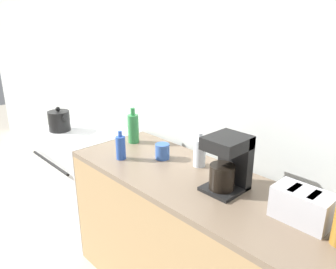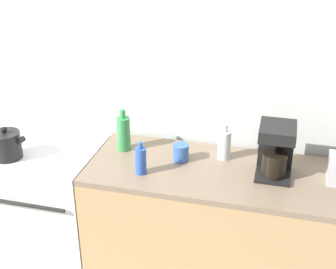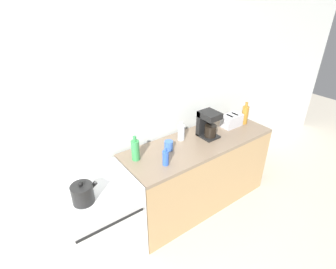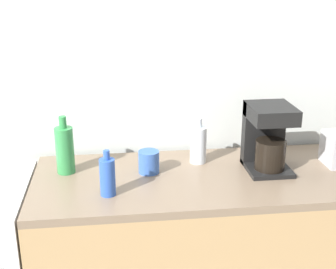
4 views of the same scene
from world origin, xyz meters
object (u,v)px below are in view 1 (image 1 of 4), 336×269
(coffee_maker, at_px, (229,162))
(bottle_clear, at_px, (200,152))
(cup_blue, at_px, (162,151))
(kettle, at_px, (59,121))
(toaster, at_px, (302,206))
(stove, at_px, (88,177))
(bottle_blue, at_px, (121,147))
(bottle_green, at_px, (133,128))

(coffee_maker, distance_m, bottle_clear, 0.34)
(coffee_maker, xyz_separation_m, cup_blue, (-0.56, 0.02, -0.11))
(bottle_clear, bearing_deg, kettle, -165.70)
(toaster, relative_size, bottle_clear, 1.18)
(stove, xyz_separation_m, bottle_blue, (0.72, -0.12, 0.54))
(kettle, height_order, coffee_maker, coffee_maker)
(bottle_clear, relative_size, cup_blue, 2.13)
(toaster, relative_size, cup_blue, 2.51)
(stove, xyz_separation_m, toaster, (1.92, 0.07, 0.53))
(toaster, height_order, cup_blue, toaster)
(bottle_green, xyz_separation_m, cup_blue, (0.39, -0.05, -0.06))
(coffee_maker, bearing_deg, stove, -177.31)
(kettle, xyz_separation_m, coffee_maker, (1.62, 0.22, 0.08))
(bottle_blue, distance_m, cup_blue, 0.29)
(kettle, xyz_separation_m, bottle_green, (0.67, 0.29, 0.03))
(toaster, distance_m, coffee_maker, 0.44)
(bottle_green, xyz_separation_m, bottle_blue, (0.20, -0.26, -0.03))
(kettle, distance_m, bottle_green, 0.73)
(toaster, xyz_separation_m, coffee_maker, (-0.43, -0.00, 0.09))
(coffee_maker, distance_m, bottle_blue, 0.79)
(bottle_green, distance_m, bottle_blue, 0.33)
(stove, xyz_separation_m, bottle_green, (0.53, 0.14, 0.57))
(toaster, xyz_separation_m, cup_blue, (-1.00, 0.02, -0.03))
(toaster, xyz_separation_m, bottle_blue, (-1.19, -0.19, 0.00))
(stove, relative_size, bottle_green, 3.36)
(kettle, relative_size, bottle_blue, 1.12)
(bottle_blue, height_order, bottle_clear, bottle_clear)
(stove, relative_size, kettle, 4.08)
(toaster, relative_size, bottle_green, 0.97)
(coffee_maker, distance_m, bottle_green, 0.96)
(coffee_maker, xyz_separation_m, bottle_green, (-0.95, 0.07, -0.05))
(stove, xyz_separation_m, coffee_maker, (1.48, 0.07, 0.62))
(kettle, distance_m, coffee_maker, 1.64)
(bottle_green, relative_size, cup_blue, 2.59)
(bottle_blue, bearing_deg, cup_blue, 47.59)
(kettle, height_order, bottle_green, bottle_green)
(toaster, xyz_separation_m, bottle_clear, (-0.75, 0.11, 0.01))
(coffee_maker, height_order, bottle_green, coffee_maker)
(coffee_maker, height_order, bottle_blue, coffee_maker)
(bottle_green, xyz_separation_m, bottle_clear, (0.64, 0.05, -0.02))
(stove, distance_m, kettle, 0.58)
(bottle_blue, xyz_separation_m, bottle_clear, (0.45, 0.31, 0.01))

